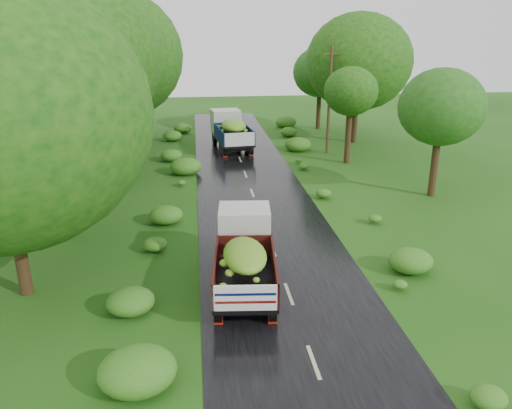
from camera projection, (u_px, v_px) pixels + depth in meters
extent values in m
plane|color=#1A490F|center=(314.00, 362.00, 14.66)|extent=(120.00, 120.00, 0.00)
cube|color=black|center=(284.00, 281.00, 19.33)|extent=(6.50, 80.00, 0.02)
cube|color=#BFB78C|center=(314.00, 362.00, 14.65)|extent=(0.12, 1.60, 0.00)
cube|color=#BFB78C|center=(289.00, 294.00, 18.39)|extent=(0.12, 1.60, 0.00)
cube|color=#BFB78C|center=(273.00, 249.00, 22.13)|extent=(0.12, 1.60, 0.00)
cube|color=#BFB78C|center=(261.00, 217.00, 25.87)|extent=(0.12, 1.60, 0.00)
cube|color=#BFB78C|center=(252.00, 193.00, 29.61)|extent=(0.12, 1.60, 0.00)
cube|color=#BFB78C|center=(245.00, 174.00, 33.36)|extent=(0.12, 1.60, 0.00)
cube|color=#BFB78C|center=(240.00, 159.00, 37.10)|extent=(0.12, 1.60, 0.00)
cube|color=#BFB78C|center=(236.00, 147.00, 40.84)|extent=(0.12, 1.60, 0.00)
cube|color=#BFB78C|center=(232.00, 137.00, 44.58)|extent=(0.12, 1.60, 0.00)
cube|color=#BFB78C|center=(229.00, 129.00, 48.32)|extent=(0.12, 1.60, 0.00)
cube|color=#BFB78C|center=(226.00, 121.00, 52.06)|extent=(0.12, 1.60, 0.00)
cube|color=black|center=(245.00, 275.00, 18.58)|extent=(2.08, 5.35, 0.26)
cylinder|color=black|center=(223.00, 256.00, 20.39)|extent=(0.34, 0.95, 0.93)
cylinder|color=black|center=(267.00, 256.00, 20.44)|extent=(0.34, 0.95, 0.93)
cylinder|color=black|center=(220.00, 294.00, 17.48)|extent=(0.34, 0.95, 0.93)
cylinder|color=black|center=(271.00, 294.00, 17.53)|extent=(0.34, 0.95, 0.93)
cylinder|color=black|center=(218.00, 309.00, 16.58)|extent=(0.34, 0.95, 0.93)
cylinder|color=black|center=(272.00, 308.00, 16.63)|extent=(0.34, 0.95, 0.93)
cube|color=maroon|center=(218.00, 319.00, 16.36)|extent=(0.32, 0.07, 0.42)
cube|color=maroon|center=(273.00, 318.00, 16.40)|extent=(0.32, 0.07, 0.42)
cube|color=silver|center=(244.00, 228.00, 20.20)|extent=(2.20, 1.95, 1.76)
cube|color=black|center=(245.00, 282.00, 17.59)|extent=(2.50, 4.17, 0.15)
cube|color=#4C0D0E|center=(216.00, 270.00, 17.39)|extent=(0.44, 3.98, 0.88)
cube|color=#4C0D0E|center=(274.00, 269.00, 17.44)|extent=(0.44, 3.98, 0.88)
cube|color=#4C0D0E|center=(245.00, 246.00, 19.26)|extent=(2.13, 0.27, 0.88)
cube|color=silver|center=(245.00, 298.00, 15.57)|extent=(2.13, 0.27, 0.88)
ellipsoid|color=#3D7C16|center=(245.00, 255.00, 17.23)|extent=(2.10, 3.50, 0.93)
cube|color=black|center=(231.00, 141.00, 40.02)|extent=(2.49, 6.07, 0.29)
cylinder|color=black|center=(215.00, 138.00, 41.81)|extent=(0.41, 1.07, 1.05)
cylinder|color=black|center=(238.00, 137.00, 42.26)|extent=(0.41, 1.07, 1.05)
cylinder|color=black|center=(222.00, 147.00, 38.62)|extent=(0.41, 1.07, 1.05)
cylinder|color=black|center=(247.00, 146.00, 39.07)|extent=(0.41, 1.07, 1.05)
cylinder|color=black|center=(224.00, 150.00, 37.64)|extent=(0.41, 1.07, 1.05)
cylinder|color=black|center=(250.00, 149.00, 38.09)|extent=(0.41, 1.07, 1.05)
cube|color=maroon|center=(225.00, 154.00, 37.39)|extent=(0.36, 0.08, 0.47)
cube|color=maroon|center=(251.00, 153.00, 37.84)|extent=(0.36, 0.08, 0.47)
cube|color=silver|center=(226.00, 122.00, 41.79)|extent=(2.53, 2.25, 1.99)
cube|color=black|center=(234.00, 141.00, 38.94)|extent=(2.92, 4.75, 0.17)
cube|color=navy|center=(219.00, 134.00, 38.48)|extent=(0.61, 4.48, 0.99)
cube|color=navy|center=(248.00, 133.00, 39.00)|extent=(0.61, 4.48, 0.99)
cube|color=navy|center=(229.00, 128.00, 40.76)|extent=(2.40, 0.37, 0.99)
cube|color=silver|center=(240.00, 140.00, 36.72)|extent=(2.40, 0.37, 0.99)
ellipsoid|color=#3D7C16|center=(234.00, 126.00, 38.53)|extent=(2.45, 3.99, 1.05)
cylinder|color=#382616|center=(329.00, 101.00, 37.74)|extent=(0.27, 0.27, 8.08)
cube|color=#382616|center=(332.00, 54.00, 36.59)|extent=(1.40, 0.44, 0.10)
cylinder|color=black|center=(11.00, 197.00, 17.21)|extent=(0.46, 0.46, 7.52)
cylinder|color=black|center=(55.00, 160.00, 22.02)|extent=(0.46, 0.46, 7.49)
ellipsoid|color=#0F450D|center=(46.00, 95.00, 21.07)|extent=(4.06, 4.06, 3.66)
cylinder|color=black|center=(70.00, 131.00, 28.23)|extent=(0.46, 0.46, 7.54)
ellipsoid|color=#0F450D|center=(64.00, 79.00, 27.27)|extent=(3.91, 3.91, 3.52)
cylinder|color=black|center=(61.00, 111.00, 30.71)|extent=(0.49, 0.49, 8.90)
ellipsoid|color=#0F450D|center=(53.00, 53.00, 29.58)|extent=(5.06, 5.06, 4.56)
cylinder|color=black|center=(109.00, 106.00, 37.00)|extent=(0.46, 0.46, 7.61)
ellipsoid|color=#0F450D|center=(105.00, 65.00, 36.03)|extent=(3.78, 3.78, 3.40)
cylinder|color=black|center=(113.00, 93.00, 41.99)|extent=(0.47, 0.47, 8.07)
ellipsoid|color=#0F450D|center=(110.00, 55.00, 40.96)|extent=(4.90, 4.90, 4.41)
cylinder|color=black|center=(117.00, 86.00, 45.51)|extent=(0.48, 0.48, 8.49)
ellipsoid|color=#0F450D|center=(113.00, 49.00, 44.43)|extent=(3.98, 3.98, 3.59)
cylinder|color=black|center=(437.00, 147.00, 28.21)|extent=(0.42, 0.42, 5.85)
ellipsoid|color=#1B5114|center=(442.00, 107.00, 27.47)|extent=(3.08, 3.08, 2.77)
cylinder|color=black|center=(349.00, 123.00, 35.23)|extent=(0.42, 0.42, 5.82)
ellipsoid|color=#1B5114|center=(351.00, 91.00, 34.49)|extent=(2.74, 2.74, 2.47)
cylinder|color=black|center=(356.00, 98.00, 41.53)|extent=(0.46, 0.46, 7.53)
ellipsoid|color=#1B5114|center=(359.00, 62.00, 40.56)|extent=(4.17, 4.17, 3.75)
cylinder|color=black|center=(319.00, 97.00, 47.55)|extent=(0.42, 0.42, 6.04)
ellipsoid|color=#1B5114|center=(320.00, 72.00, 46.78)|extent=(3.21, 3.21, 2.89)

